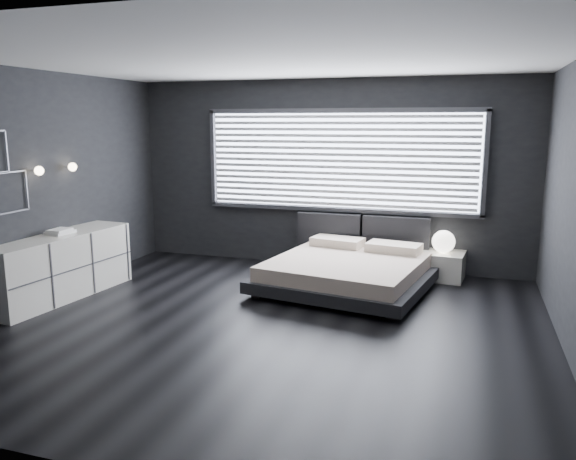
% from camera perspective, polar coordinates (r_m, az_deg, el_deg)
% --- Properties ---
extents(room, '(6.04, 6.00, 2.80)m').
position_cam_1_polar(room, '(5.86, -2.56, 3.30)').
color(room, black).
rests_on(room, ground).
extents(window, '(4.14, 0.09, 1.52)m').
position_cam_1_polar(window, '(8.36, 5.25, 7.01)').
color(window, white).
rests_on(window, ground).
extents(headboard, '(1.96, 0.16, 0.52)m').
position_cam_1_polar(headboard, '(8.36, 7.51, -0.23)').
color(headboard, black).
rests_on(headboard, ground).
extents(sconce_near, '(0.18, 0.11, 0.11)m').
position_cam_1_polar(sconce_near, '(7.39, -23.98, 5.52)').
color(sconce_near, silver).
rests_on(sconce_near, ground).
extents(sconce_far, '(0.18, 0.11, 0.11)m').
position_cam_1_polar(sconce_far, '(7.85, -21.07, 6.00)').
color(sconce_far, silver).
rests_on(sconce_far, ground).
extents(wall_art_lower, '(0.01, 0.48, 0.48)m').
position_cam_1_polar(wall_art_lower, '(7.22, -26.23, 3.47)').
color(wall_art_lower, '#47474C').
rests_on(wall_art_lower, ground).
extents(bed, '(2.33, 2.26, 0.53)m').
position_cam_1_polar(bed, '(7.43, 6.01, -4.18)').
color(bed, black).
rests_on(bed, ground).
extents(nightstand, '(0.71, 0.61, 0.38)m').
position_cam_1_polar(nightstand, '(8.19, 15.14, -3.48)').
color(nightstand, silver).
rests_on(nightstand, ground).
extents(orb_lamp, '(0.32, 0.32, 0.32)m').
position_cam_1_polar(orb_lamp, '(8.08, 15.52, -1.14)').
color(orb_lamp, white).
rests_on(orb_lamp, nightstand).
extents(dresser, '(0.77, 2.06, 0.80)m').
position_cam_1_polar(dresser, '(7.58, -22.18, -3.43)').
color(dresser, silver).
rests_on(dresser, ground).
extents(book_stack, '(0.26, 0.33, 0.06)m').
position_cam_1_polar(book_stack, '(7.54, -22.15, -0.14)').
color(book_stack, white).
rests_on(book_stack, dresser).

